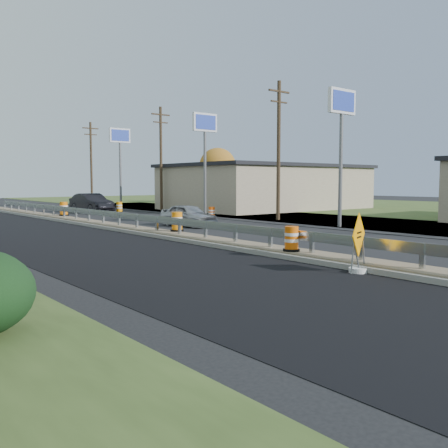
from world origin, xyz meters
TOP-DOWN VIEW (x-y plane):
  - ground at (0.00, 0.00)m, footprint 140.00×140.00m
  - grass_verge_far at (30.00, 10.00)m, footprint 40.00×120.00m
  - milled_overlay at (-4.40, 10.00)m, footprint 7.20×120.00m
  - median at (0.00, 8.00)m, footprint 1.60×55.00m
  - guardrail at (0.00, 9.00)m, footprint 0.10×46.15m
  - retail_building_near at (20.99, 20.00)m, footprint 18.50×12.50m
  - pylon_sign_south at (10.50, 3.00)m, footprint 2.20×0.30m
  - pylon_sign_mid at (10.50, 16.00)m, footprint 2.20×0.30m
  - pylon_sign_north at (10.50, 30.00)m, footprint 2.20×0.30m
  - utility_pole_smid at (11.50, 9.00)m, footprint 1.90×0.26m
  - utility_pole_nmid at (11.50, 24.00)m, footprint 1.90×0.26m
  - utility_pole_north at (11.50, 39.00)m, footprint 1.90×0.26m
  - tree_far_yellow at (26.00, 34.00)m, footprint 4.62×4.62m
  - caution_sign at (-0.90, -6.53)m, footprint 1.19×0.53m
  - barrel_median_near at (-0.24, -3.28)m, footprint 0.59×0.59m
  - barrel_median_mid at (0.55, 5.04)m, footprint 0.64×0.64m
  - barrel_median_far at (0.55, 19.47)m, footprint 0.67×0.67m
  - barrel_shoulder_near at (9.20, 13.47)m, footprint 0.56×0.56m
  - barrel_shoulder_mid at (7.00, 23.58)m, footprint 0.62×0.62m
  - barrel_shoulder_far at (7.29, 26.86)m, footprint 0.54×0.54m
  - car_silver at (3.98, 8.97)m, footprint 1.98×4.05m
  - car_dark_mid at (5.07, 24.88)m, footprint 2.05×5.10m

SIDE VIEW (x-z plane):
  - ground at x=0.00m, z-range 0.00..0.00m
  - milled_overlay at x=-4.40m, z-range 0.00..0.01m
  - grass_verge_far at x=30.00m, z-range 0.00..0.03m
  - median at x=0.00m, z-range 0.00..0.23m
  - barrel_shoulder_far at x=7.29m, z-range -0.02..0.78m
  - barrel_shoulder_near at x=9.20m, z-range -0.02..0.80m
  - barrel_shoulder_mid at x=7.00m, z-range -0.02..0.90m
  - caution_sign at x=-0.90m, z-range -0.43..1.32m
  - barrel_median_near at x=-0.24m, z-range 0.21..1.08m
  - car_silver at x=3.98m, z-range 0.00..1.33m
  - barrel_median_mid at x=0.55m, z-range 0.21..1.15m
  - barrel_median_far at x=0.55m, z-range 0.21..1.19m
  - guardrail at x=0.00m, z-range 0.37..1.09m
  - car_dark_mid at x=5.07m, z-range 0.00..1.65m
  - retail_building_near at x=20.99m, z-range 0.02..4.29m
  - tree_far_yellow at x=26.00m, z-range 1.11..7.97m
  - utility_pole_smid at x=11.50m, z-range 0.23..9.63m
  - utility_pole_nmid at x=11.50m, z-range 0.23..9.63m
  - utility_pole_north at x=11.50m, z-range 0.23..9.63m
  - pylon_sign_south at x=10.50m, z-range 2.53..10.43m
  - pylon_sign_mid at x=10.50m, z-range 2.53..10.43m
  - pylon_sign_north at x=10.50m, z-range 2.53..10.43m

